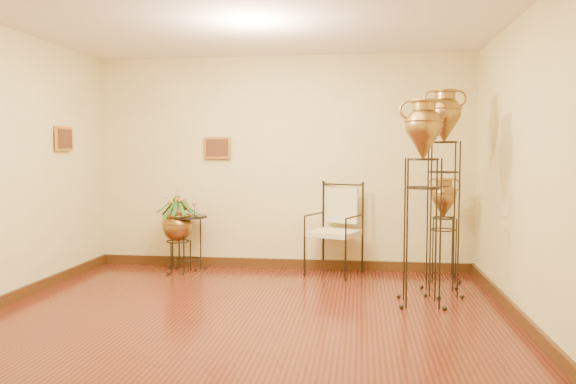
# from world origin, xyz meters

# --- Properties ---
(ground) EXTENTS (5.00, 5.00, 0.00)m
(ground) POSITION_xyz_m (0.00, 0.00, 0.00)
(ground) COLOR maroon
(ground) RESTS_ON ground
(room_shell) EXTENTS (5.02, 5.02, 2.81)m
(room_shell) POSITION_xyz_m (-0.01, 0.01, 1.73)
(room_shell) COLOR #ECE498
(room_shell) RESTS_ON ground
(amphora_tall) EXTENTS (0.45, 0.45, 2.23)m
(amphora_tall) POSITION_xyz_m (1.93, 1.35, 1.14)
(amphora_tall) COLOR black
(amphora_tall) RESTS_ON ground
(amphora_mid) EXTENTS (0.56, 0.56, 2.09)m
(amphora_mid) POSITION_xyz_m (1.66, 0.87, 1.06)
(amphora_mid) COLOR black
(amphora_mid) RESTS_ON ground
(amphora_short) EXTENTS (0.40, 0.40, 1.26)m
(amphora_short) POSITION_xyz_m (2.04, 2.03, 0.63)
(amphora_short) COLOR black
(amphora_short) RESTS_ON ground
(planter_urn) EXTENTS (0.77, 0.77, 1.15)m
(planter_urn) POSITION_xyz_m (-1.28, 2.07, 0.64)
(planter_urn) COLOR black
(planter_urn) RESTS_ON ground
(armchair) EXTENTS (0.83, 0.80, 1.15)m
(armchair) POSITION_xyz_m (0.72, 2.15, 0.58)
(armchair) COLOR black
(armchair) RESTS_ON ground
(side_table) EXTENTS (0.65, 0.65, 0.91)m
(side_table) POSITION_xyz_m (-1.18, 2.15, 0.38)
(side_table) COLOR black
(side_table) RESTS_ON ground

